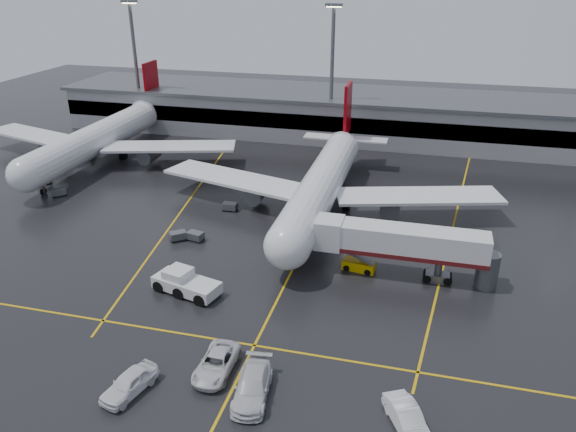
# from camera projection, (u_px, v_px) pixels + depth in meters

# --- Properties ---
(ground) EXTENTS (220.00, 220.00, 0.00)m
(ground) POSITION_uv_depth(u_px,v_px,m) (307.00, 240.00, 70.34)
(ground) COLOR black
(ground) RESTS_ON ground
(apron_line_centre) EXTENTS (0.25, 90.00, 0.02)m
(apron_line_centre) POSITION_uv_depth(u_px,v_px,m) (307.00, 240.00, 70.33)
(apron_line_centre) COLOR gold
(apron_line_centre) RESTS_ON ground
(apron_line_stop) EXTENTS (60.00, 0.25, 0.02)m
(apron_line_stop) POSITION_uv_depth(u_px,v_px,m) (254.00, 345.00, 50.94)
(apron_line_stop) COLOR gold
(apron_line_stop) RESTS_ON ground
(apron_line_left) EXTENTS (9.99, 69.35, 0.02)m
(apron_line_left) POSITION_uv_depth(u_px,v_px,m) (192.00, 196.00, 83.71)
(apron_line_left) COLOR gold
(apron_line_left) RESTS_ON ground
(apron_line_right) EXTENTS (7.57, 69.64, 0.02)m
(apron_line_right) POSITION_uv_depth(u_px,v_px,m) (454.00, 223.00, 75.05)
(apron_line_right) COLOR gold
(apron_line_right) RESTS_ON ground
(terminal) EXTENTS (122.00, 19.00, 8.60)m
(terminal) POSITION_uv_depth(u_px,v_px,m) (361.00, 115.00, 110.81)
(terminal) COLOR gray
(terminal) RESTS_ON ground
(light_mast_left) EXTENTS (3.00, 1.20, 25.45)m
(light_mast_left) POSITION_uv_depth(u_px,v_px,m) (135.00, 58.00, 111.64)
(light_mast_left) COLOR #595B60
(light_mast_left) RESTS_ON ground
(light_mast_mid) EXTENTS (3.00, 1.20, 25.45)m
(light_mast_mid) POSITION_uv_depth(u_px,v_px,m) (332.00, 67.00, 102.52)
(light_mast_mid) COLOR #595B60
(light_mast_mid) RESTS_ON ground
(main_airliner) EXTENTS (48.80, 45.60, 14.10)m
(main_airliner) POSITION_uv_depth(u_px,v_px,m) (323.00, 182.00, 77.15)
(main_airliner) COLOR silver
(main_airliner) RESTS_ON ground
(second_airliner) EXTENTS (48.80, 45.60, 14.10)m
(second_airliner) POSITION_uv_depth(u_px,v_px,m) (100.00, 137.00, 97.30)
(second_airliner) COLOR silver
(second_airliner) RESTS_ON ground
(jet_bridge) EXTENTS (19.90, 3.40, 6.05)m
(jet_bridge) POSITION_uv_depth(u_px,v_px,m) (402.00, 244.00, 60.72)
(jet_bridge) COLOR silver
(jet_bridge) RESTS_ON ground
(pushback_tractor) EXTENTS (7.81, 4.74, 2.61)m
(pushback_tractor) POSITION_uv_depth(u_px,v_px,m) (185.00, 283.00, 58.85)
(pushback_tractor) COLOR silver
(pushback_tractor) RESTS_ON ground
(belt_loader) EXTENTS (3.88, 2.20, 2.34)m
(belt_loader) POSITION_uv_depth(u_px,v_px,m) (359.00, 265.00, 63.32)
(belt_loader) COLOR #C99F04
(belt_loader) RESTS_ON ground
(service_van_a) EXTENTS (2.82, 6.05, 1.68)m
(service_van_a) POSITION_uv_depth(u_px,v_px,m) (216.00, 363.00, 47.38)
(service_van_a) COLOR silver
(service_van_a) RESTS_ON ground
(service_van_b) EXTENTS (3.45, 6.83, 1.90)m
(service_van_b) POSITION_uv_depth(u_px,v_px,m) (253.00, 386.00, 44.67)
(service_van_b) COLOR silver
(service_van_b) RESTS_ON ground
(service_van_c) EXTENTS (4.22, 5.63, 1.78)m
(service_van_c) POSITION_uv_depth(u_px,v_px,m) (407.00, 418.00, 41.59)
(service_van_c) COLOR white
(service_van_c) RESTS_ON ground
(service_van_d) EXTENTS (3.48, 5.73, 1.83)m
(service_van_d) POSITION_uv_depth(u_px,v_px,m) (129.00, 383.00, 45.05)
(service_van_d) COLOR white
(service_van_d) RESTS_ON ground
(baggage_cart_a) EXTENTS (2.23, 1.70, 1.12)m
(baggage_cart_a) POSITION_uv_depth(u_px,v_px,m) (195.00, 236.00, 70.07)
(baggage_cart_a) COLOR #595B60
(baggage_cart_a) RESTS_ON ground
(baggage_cart_b) EXTENTS (2.37, 2.27, 1.12)m
(baggage_cart_b) POSITION_uv_depth(u_px,v_px,m) (178.00, 235.00, 70.14)
(baggage_cart_b) COLOR #595B60
(baggage_cart_b) RESTS_ON ground
(baggage_cart_c) EXTENTS (2.05, 1.38, 1.12)m
(baggage_cart_c) POSITION_uv_depth(u_px,v_px,m) (230.00, 206.00, 78.57)
(baggage_cart_c) COLOR #595B60
(baggage_cart_c) RESTS_ON ground
(baggage_cart_d) EXTENTS (2.35, 1.99, 1.12)m
(baggage_cart_d) POSITION_uv_depth(u_px,v_px,m) (44.00, 180.00, 88.09)
(baggage_cart_d) COLOR #595B60
(baggage_cart_d) RESTS_ON ground
(baggage_cart_e) EXTENTS (2.34, 2.32, 1.12)m
(baggage_cart_e) POSITION_uv_depth(u_px,v_px,m) (59.00, 192.00, 83.52)
(baggage_cart_e) COLOR #595B60
(baggage_cart_e) RESTS_ON ground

